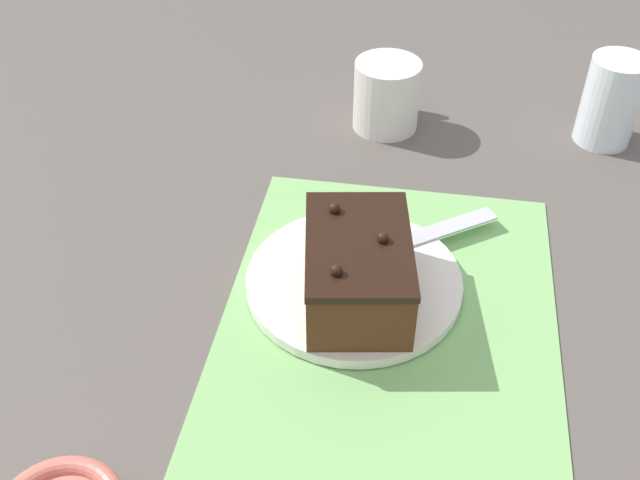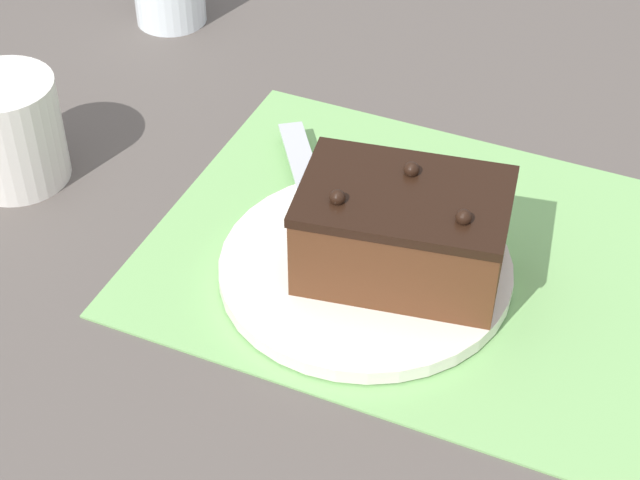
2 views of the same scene
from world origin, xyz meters
name	(u,v)px [view 2 (image 2 of 2)]	position (x,y,z in m)	size (l,w,h in m)	color
ground_plane	(439,261)	(0.00, 0.00, 0.00)	(3.00, 3.00, 0.00)	#544C47
placemat_woven	(439,260)	(0.00, 0.00, 0.00)	(0.46, 0.34, 0.00)	#7AB266
cake_plate	(365,269)	(0.05, 0.04, 0.01)	(0.23, 0.23, 0.01)	white
chocolate_cake	(403,230)	(0.02, 0.04, 0.05)	(0.17, 0.13, 0.08)	#512D19
serving_knife	(319,213)	(0.10, 0.01, 0.02)	(0.13, 0.18, 0.01)	slate
coffee_mug	(8,130)	(0.38, 0.04, 0.05)	(0.10, 0.09, 0.10)	silver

